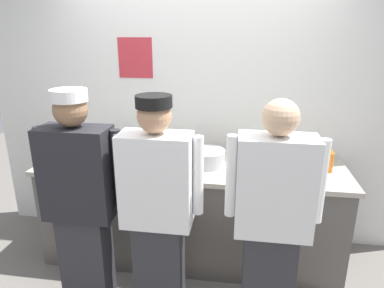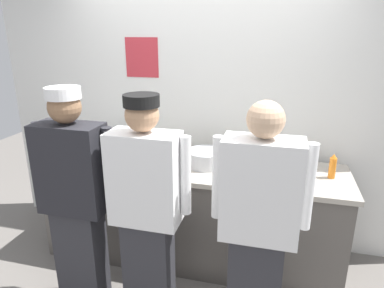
{
  "view_description": "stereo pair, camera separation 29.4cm",
  "coord_description": "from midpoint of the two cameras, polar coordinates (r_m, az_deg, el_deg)",
  "views": [
    {
      "loc": [
        0.43,
        -2.35,
        2.02
      ],
      "look_at": [
        0.01,
        0.41,
        1.1
      ],
      "focal_mm": 32.19,
      "sensor_mm": 36.0,
      "label": 1
    },
    {
      "loc": [
        0.72,
        -2.29,
        2.02
      ],
      "look_at": [
        0.01,
        0.41,
        1.1
      ],
      "focal_mm": 32.19,
      "sensor_mm": 36.0,
      "label": 2
    }
  ],
  "objects": [
    {
      "name": "ramekin_yellow_sauce",
      "position": [
        2.79,
        8.73,
        -4.65
      ],
      "size": [
        0.09,
        0.09,
        0.05
      ],
      "color": "white",
      "rests_on": "prep_counter"
    },
    {
      "name": "ramekin_orange_sauce",
      "position": [
        3.21,
        -11.7,
        -1.74
      ],
      "size": [
        0.11,
        0.11,
        0.05
      ],
      "color": "white",
      "rests_on": "prep_counter"
    },
    {
      "name": "mixing_bowl_steel",
      "position": [
        2.95,
        -0.45,
        -2.33
      ],
      "size": [
        0.33,
        0.33,
        0.13
      ],
      "primitive_type": "cylinder",
      "color": "#B7BABF",
      "rests_on": "prep_counter"
    },
    {
      "name": "plate_stack_front",
      "position": [
        2.88,
        14.4,
        -4.07
      ],
      "size": [
        0.19,
        0.19,
        0.07
      ],
      "color": "white",
      "rests_on": "prep_counter"
    },
    {
      "name": "squeeze_bottle_primary",
      "position": [
        3.04,
        4.98,
        -1.39
      ],
      "size": [
        0.06,
        0.06,
        0.18
      ],
      "color": "#E5E066",
      "rests_on": "prep_counter"
    },
    {
      "name": "chefs_knife",
      "position": [
        3.03,
        -1.47,
        -3.02
      ],
      "size": [
        0.27,
        0.03,
        0.02
      ],
      "color": "#B7BABF",
      "rests_on": "prep_counter"
    },
    {
      "name": "chef_far_right",
      "position": [
        2.24,
        9.45,
        -12.61
      ],
      "size": [
        0.61,
        0.24,
        1.66
      ],
      "color": "#2D2D33",
      "rests_on": "ground"
    },
    {
      "name": "squeeze_bottle_secondary",
      "position": [
        2.96,
        19.32,
        -2.74
      ],
      "size": [
        0.05,
        0.05,
        0.2
      ],
      "color": "orange",
      "rests_on": "prep_counter"
    },
    {
      "name": "sheet_tray",
      "position": [
        3.31,
        -19.19,
        -2.07
      ],
      "size": [
        0.42,
        0.35,
        0.02
      ],
      "primitive_type": "cube",
      "rotation": [
        0.0,
        0.0,
        -0.03
      ],
      "color": "#B7BABF",
      "rests_on": "prep_counter"
    },
    {
      "name": "chef_center",
      "position": [
        2.35,
        -9.36,
        -10.88
      ],
      "size": [
        0.6,
        0.24,
        1.66
      ],
      "color": "#2D2D33",
      "rests_on": "ground"
    },
    {
      "name": "ramekin_green_sauce",
      "position": [
        2.83,
        -7.18,
        -4.34
      ],
      "size": [
        0.09,
        0.09,
        0.04
      ],
      "color": "white",
      "rests_on": "prep_counter"
    },
    {
      "name": "deli_cup",
      "position": [
        2.88,
        5.91,
        -3.28
      ],
      "size": [
        0.09,
        0.09,
        0.1
      ],
      "primitive_type": "cylinder",
      "color": "white",
      "rests_on": "prep_counter"
    },
    {
      "name": "plate_stack_rear",
      "position": [
        3.06,
        -13.88,
        -2.56
      ],
      "size": [
        0.24,
        0.24,
        0.08
      ],
      "color": "white",
      "rests_on": "prep_counter"
    },
    {
      "name": "ramekin_red_sauce",
      "position": [
        2.96,
        -9.41,
        -3.34
      ],
      "size": [
        0.11,
        0.11,
        0.05
      ],
      "color": "white",
      "rests_on": "prep_counter"
    },
    {
      "name": "prep_counter",
      "position": [
        3.17,
        -2.95,
        -11.26
      ],
      "size": [
        2.64,
        0.71,
        0.92
      ],
      "color": "#56514C",
      "rests_on": "ground"
    },
    {
      "name": "ground_plane",
      "position": [
        3.13,
        -4.27,
        -21.98
      ],
      "size": [
        9.0,
        9.0,
        0.0
      ],
      "primitive_type": "plane",
      "color": "slate"
    },
    {
      "name": "chef_near_left",
      "position": [
        2.56,
        -21.13,
        -9.15
      ],
      "size": [
        0.61,
        0.24,
        1.68
      ],
      "color": "#2D2D33",
      "rests_on": "ground"
    },
    {
      "name": "squeeze_bottle_spare",
      "position": [
        3.3,
        -12.28,
        -0.04
      ],
      "size": [
        0.06,
        0.06,
        0.19
      ],
      "color": "#56A333",
      "rests_on": "prep_counter"
    },
    {
      "name": "wall_back",
      "position": [
        3.3,
        -1.53,
        6.33
      ],
      "size": [
        4.14,
        0.11,
        2.68
      ],
      "color": "silver",
      "rests_on": "ground"
    }
  ]
}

